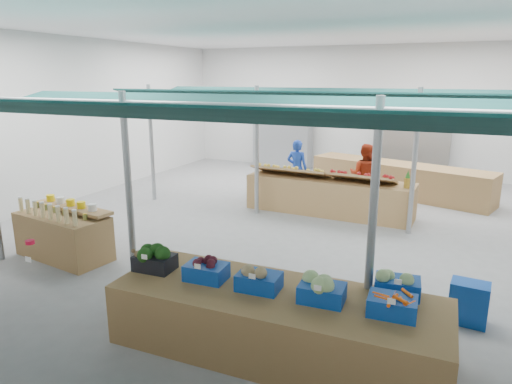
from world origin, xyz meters
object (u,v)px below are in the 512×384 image
fruit_counter (329,196)px  vendor_right (364,175)px  bottle_shelf (65,234)px  crate_stack (469,303)px  veg_counter (276,322)px  vendor_left (297,169)px

fruit_counter → vendor_right: (0.60, 1.10, 0.36)m
bottle_shelf → crate_stack: bottle_shelf is taller
fruit_counter → vendor_right: vendor_right is taller
crate_stack → veg_counter: bearing=-141.5°
veg_counter → crate_stack: 2.66m
bottle_shelf → veg_counter: bearing=-6.3°
bottle_shelf → crate_stack: size_ratio=3.31×
bottle_shelf → vendor_left: vendor_left is taller
veg_counter → vendor_left: vendor_left is taller
fruit_counter → vendor_left: (-1.20, 1.10, 0.36)m
bottle_shelf → veg_counter: 4.72m
fruit_counter → veg_counter: bearing=-78.6°
crate_stack → vendor_left: vendor_left is taller
bottle_shelf → fruit_counter: (3.59, 4.62, -0.02)m
fruit_counter → vendor_left: 1.67m
veg_counter → vendor_right: (-0.38, 6.87, 0.41)m
veg_counter → bottle_shelf: bearing=164.2°
vendor_left → crate_stack: bearing=131.0°
veg_counter → fruit_counter: fruit_counter is taller
veg_counter → fruit_counter: size_ratio=0.99×
vendor_left → vendor_right: size_ratio=1.00×
bottle_shelf → veg_counter: (4.58, -1.15, -0.06)m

